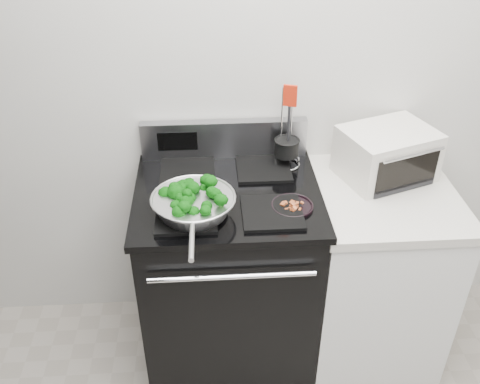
{
  "coord_description": "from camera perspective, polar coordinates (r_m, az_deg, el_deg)",
  "views": [
    {
      "loc": [
        -0.37,
        -0.47,
        2.2
      ],
      "look_at": [
        -0.25,
        1.36,
        0.98
      ],
      "focal_mm": 40.0,
      "sensor_mm": 36.0,
      "label": 1
    }
  ],
  "objects": [
    {
      "name": "skillet",
      "position": [
        2.1,
        -4.98,
        -1.27
      ],
      "size": [
        0.34,
        0.53,
        0.07
      ],
      "rotation": [
        0.0,
        0.0,
        -0.01
      ],
      "color": "silver",
      "rests_on": "gas_range"
    },
    {
      "name": "back_wall",
      "position": [
        2.4,
        5.48,
        12.81
      ],
      "size": [
        4.0,
        0.02,
        2.7
      ],
      "primitive_type": "cube",
      "color": "silver",
      "rests_on": "ground"
    },
    {
      "name": "utensil_holder",
      "position": [
        2.42,
        4.97,
        4.29
      ],
      "size": [
        0.13,
        0.13,
        0.39
      ],
      "rotation": [
        0.0,
        0.0,
        -0.33
      ],
      "color": "silver",
      "rests_on": "gas_range"
    },
    {
      "name": "bacon_plate",
      "position": [
        2.16,
        5.6,
        -1.28
      ],
      "size": [
        0.17,
        0.17,
        0.04
      ],
      "rotation": [
        0.0,
        0.0,
        0.25
      ],
      "color": "black",
      "rests_on": "gas_range"
    },
    {
      "name": "counter",
      "position": [
        2.67,
        13.82,
        -8.22
      ],
      "size": [
        0.62,
        0.68,
        0.92
      ],
      "color": "white",
      "rests_on": "floor"
    },
    {
      "name": "toaster_oven",
      "position": [
        2.46,
        15.37,
        3.96
      ],
      "size": [
        0.46,
        0.41,
        0.22
      ],
      "rotation": [
        0.0,
        0.0,
        0.34
      ],
      "color": "silver",
      "rests_on": "counter"
    },
    {
      "name": "broccoli_pile",
      "position": [
        2.09,
        -5.0,
        -0.8
      ],
      "size": [
        0.26,
        0.26,
        0.09
      ],
      "primitive_type": null,
      "color": "black",
      "rests_on": "skillet"
    },
    {
      "name": "gas_range",
      "position": [
        2.54,
        -1.22,
        -8.63
      ],
      "size": [
        0.79,
        0.69,
        1.13
      ],
      "color": "black",
      "rests_on": "floor"
    }
  ]
}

